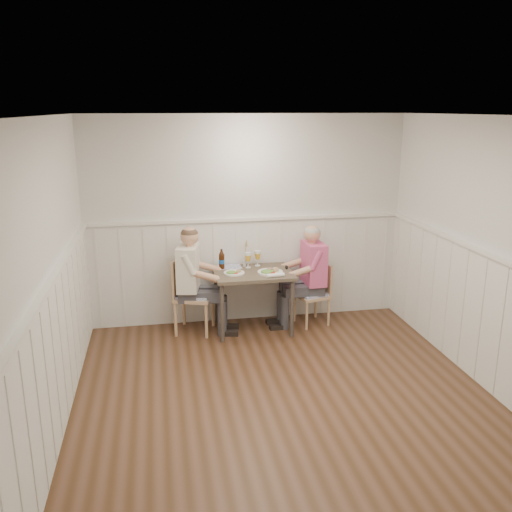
{
  "coord_description": "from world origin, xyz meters",
  "views": [
    {
      "loc": [
        -1.11,
        -4.32,
        2.66
      ],
      "look_at": [
        -0.0,
        1.64,
        1.0
      ],
      "focal_mm": 38.0,
      "sensor_mm": 36.0,
      "label": 1
    }
  ],
  "objects_px": {
    "dining_table": "(253,280)",
    "grass_vase": "(245,254)",
    "man_in_pink": "(310,283)",
    "chair_right": "(315,291)",
    "diner_cream": "(192,289)",
    "chair_left": "(189,292)",
    "beer_bottle": "(222,260)"
  },
  "relations": [
    {
      "from": "chair_left",
      "to": "beer_bottle",
      "type": "height_order",
      "value": "beer_bottle"
    },
    {
      "from": "chair_right",
      "to": "chair_left",
      "type": "height_order",
      "value": "chair_left"
    },
    {
      "from": "man_in_pink",
      "to": "grass_vase",
      "type": "distance_m",
      "value": 0.9
    },
    {
      "from": "diner_cream",
      "to": "man_in_pink",
      "type": "bearing_deg",
      "value": 0.34
    },
    {
      "from": "chair_right",
      "to": "grass_vase",
      "type": "height_order",
      "value": "grass_vase"
    },
    {
      "from": "chair_left",
      "to": "dining_table",
      "type": "bearing_deg",
      "value": -7.24
    },
    {
      "from": "dining_table",
      "to": "chair_left",
      "type": "distance_m",
      "value": 0.79
    },
    {
      "from": "dining_table",
      "to": "man_in_pink",
      "type": "relative_size",
      "value": 0.72
    },
    {
      "from": "chair_left",
      "to": "beer_bottle",
      "type": "relative_size",
      "value": 3.68
    },
    {
      "from": "chair_right",
      "to": "man_in_pink",
      "type": "xyz_separation_m",
      "value": [
        -0.07,
        -0.01,
        0.12
      ]
    },
    {
      "from": "man_in_pink",
      "to": "diner_cream",
      "type": "bearing_deg",
      "value": -179.66
    },
    {
      "from": "beer_bottle",
      "to": "grass_vase",
      "type": "distance_m",
      "value": 0.31
    },
    {
      "from": "diner_cream",
      "to": "chair_left",
      "type": "bearing_deg",
      "value": 123.8
    },
    {
      "from": "dining_table",
      "to": "chair_right",
      "type": "height_order",
      "value": "chair_right"
    },
    {
      "from": "man_in_pink",
      "to": "chair_left",
      "type": "bearing_deg",
      "value": 178.49
    },
    {
      "from": "chair_left",
      "to": "diner_cream",
      "type": "relative_size",
      "value": 0.69
    },
    {
      "from": "chair_right",
      "to": "diner_cream",
      "type": "relative_size",
      "value": 0.58
    },
    {
      "from": "man_in_pink",
      "to": "beer_bottle",
      "type": "bearing_deg",
      "value": 173.78
    },
    {
      "from": "dining_table",
      "to": "chair_right",
      "type": "distance_m",
      "value": 0.84
    },
    {
      "from": "grass_vase",
      "to": "dining_table",
      "type": "bearing_deg",
      "value": -75.32
    },
    {
      "from": "dining_table",
      "to": "man_in_pink",
      "type": "distance_m",
      "value": 0.75
    },
    {
      "from": "chair_left",
      "to": "grass_vase",
      "type": "bearing_deg",
      "value": 11.53
    },
    {
      "from": "beer_bottle",
      "to": "dining_table",
      "type": "bearing_deg",
      "value": -26.33
    },
    {
      "from": "chair_right",
      "to": "beer_bottle",
      "type": "xyz_separation_m",
      "value": [
        -1.17,
        0.11,
        0.44
      ]
    },
    {
      "from": "grass_vase",
      "to": "diner_cream",
      "type": "bearing_deg",
      "value": -164.05
    },
    {
      "from": "man_in_pink",
      "to": "grass_vase",
      "type": "xyz_separation_m",
      "value": [
        -0.8,
        0.18,
        0.37
      ]
    },
    {
      "from": "diner_cream",
      "to": "beer_bottle",
      "type": "relative_size",
      "value": 5.31
    },
    {
      "from": "dining_table",
      "to": "chair_right",
      "type": "xyz_separation_m",
      "value": [
        0.81,
        0.07,
        -0.23
      ]
    },
    {
      "from": "chair_left",
      "to": "diner_cream",
      "type": "xyz_separation_m",
      "value": [
        0.03,
        -0.05,
        0.06
      ]
    },
    {
      "from": "beer_bottle",
      "to": "diner_cream",
      "type": "bearing_deg",
      "value": -161.29
    },
    {
      "from": "dining_table",
      "to": "grass_vase",
      "type": "xyz_separation_m",
      "value": [
        -0.06,
        0.24,
        0.26
      ]
    },
    {
      "from": "dining_table",
      "to": "chair_right",
      "type": "relative_size",
      "value": 1.2
    }
  ]
}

